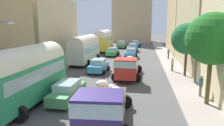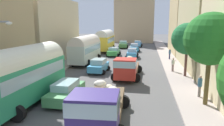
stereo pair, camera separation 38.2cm
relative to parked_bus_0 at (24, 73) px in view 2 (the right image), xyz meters
The scene contains 24 objects.
ground_plane 19.16m from the parked_bus_0, 75.88° to the left, with size 154.00×154.00×0.00m, color #504F4F.
sidewalk_left 18.77m from the parked_bus_0, 98.05° to the left, with size 2.50×70.00×0.14m, color gray.
sidewalk_right 22.06m from the parked_bus_0, 57.19° to the left, with size 2.50×70.00×0.14m, color #A1938C.
building_left_2 18.08m from the parked_bus_0, 109.10° to the left, with size 4.02×14.52×9.29m.
building_right_2 22.55m from the parked_bus_0, 43.28° to the left, with size 6.32×13.78×14.51m.
building_right_3 33.05m from the parked_bus_0, 61.72° to the left, with size 4.84×12.67×11.96m.
distant_church 51.08m from the parked_bus_0, 84.76° to the left, with size 11.33×7.42×19.34m.
parked_bus_0 is the anchor object (origin of this frame).
parked_bus_1 15.67m from the parked_bus_0, 90.61° to the left, with size 3.33×8.29×3.96m.
parked_bus_2 28.61m from the parked_bus_0, 89.71° to the left, with size 3.37×8.51×4.30m.
cargo_truck_0 6.60m from the parked_bus_0, 23.61° to the right, with size 3.39×7.15×2.54m.
cargo_truck_1 10.37m from the parked_bus_0, 51.38° to the left, with size 3.01×6.87×2.36m.
car_0 22.63m from the parked_bus_0, 74.42° to the left, with size 2.19×4.12×1.54m.
car_1 30.45m from the parked_bus_0, 78.71° to the left, with size 2.41×4.50×1.56m.
car_2 38.35m from the parked_bus_0, 80.46° to the left, with size 2.25×4.06×1.53m.
car_3 3.21m from the parked_bus_0, 23.44° to the left, with size 2.24×4.38×1.49m.
car_4 10.92m from the parked_bus_0, 74.25° to the left, with size 2.39×3.75×1.60m.
car_5 23.20m from the parked_bus_0, 83.19° to the left, with size 2.34×3.93×1.50m.
car_6 34.98m from the parked_bus_0, 84.85° to the left, with size 2.51×4.01×1.62m.
pedestrian_0 16.51m from the parked_bus_0, 45.68° to the left, with size 0.48×0.48×1.72m.
pedestrian_1 12.96m from the parked_bus_0, 14.51° to the left, with size 0.34×0.34×1.82m.
pedestrian_2 23.62m from the parked_bus_0, 59.40° to the left, with size 0.36×0.36×1.80m.
roadside_tree_1 12.88m from the parked_bus_0, ahead, with size 3.51×3.51×6.46m.
roadside_tree_2 15.95m from the parked_bus_0, 37.71° to the left, with size 3.29×3.29×5.76m.
Camera 2 is at (3.71, -4.44, 5.75)m, focal length 33.57 mm.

